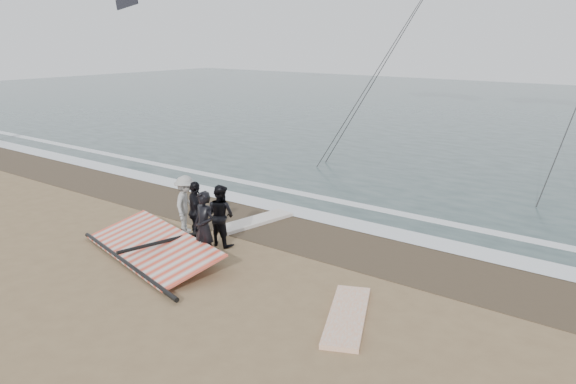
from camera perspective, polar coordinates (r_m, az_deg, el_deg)
name	(u,v)px	position (r m, az deg, el deg)	size (l,w,h in m)	color
ground	(192,295)	(12.00, -9.69, -10.31)	(120.00, 120.00, 0.00)	#8C704C
sea	(561,117)	(41.37, 25.99, 6.86)	(120.00, 54.00, 0.02)	#233838
wet_sand	(315,236)	(15.15, 2.80, -4.46)	(120.00, 2.80, 0.01)	#4C3D2B
foam_near	(343,222)	(16.25, 5.61, -3.03)	(120.00, 0.90, 0.01)	white
foam_far	(372,208)	(17.66, 8.52, -1.60)	(120.00, 0.45, 0.01)	white
man_main	(204,227)	(13.36, -8.53, -3.53)	(0.63, 0.41, 1.72)	black
board_white	(347,316)	(11.01, 6.03, -12.40)	(0.68, 2.44, 0.10)	white
board_cream	(255,221)	(16.16, -3.42, -3.00)	(0.65, 2.45, 0.10)	silver
trio_cluster	(199,210)	(14.89, -9.02, -1.78)	(2.31, 1.35, 1.61)	black
sail_rig	(155,247)	(14.19, -13.37, -5.49)	(4.81, 2.70, 0.52)	black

